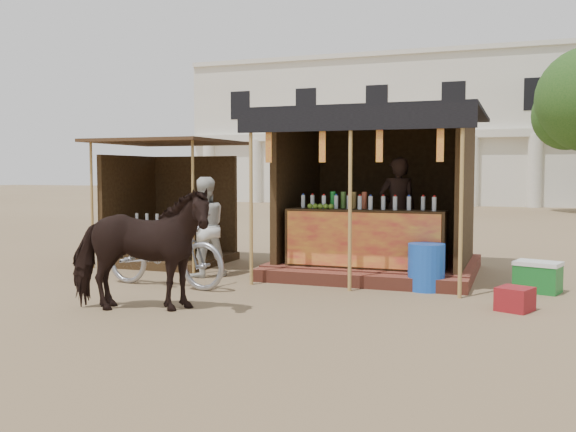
% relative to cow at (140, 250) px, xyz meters
% --- Properties ---
extents(ground, '(120.00, 120.00, 0.00)m').
position_rel_cow_xyz_m(ground, '(1.16, 0.72, -0.79)').
color(ground, '#846B4C').
rests_on(ground, ground).
extents(main_stall, '(3.60, 3.61, 2.78)m').
position_rel_cow_xyz_m(main_stall, '(2.18, 4.09, 0.24)').
color(main_stall, brown).
rests_on(main_stall, ground).
extents(secondary_stall, '(2.40, 2.40, 2.38)m').
position_rel_cow_xyz_m(secondary_stall, '(-2.01, 3.96, 0.06)').
color(secondary_stall, '#3D2A16').
rests_on(secondary_stall, ground).
extents(cow, '(2.05, 1.41, 1.59)m').
position_rel_cow_xyz_m(cow, '(0.00, 0.00, 0.00)').
color(cow, black).
rests_on(cow, ground).
extents(motorbike, '(2.25, 1.00, 1.15)m').
position_rel_cow_xyz_m(motorbike, '(-0.63, 1.64, -0.22)').
color(motorbike, '#93959C').
rests_on(motorbike, ground).
extents(bystander, '(1.04, 1.03, 1.70)m').
position_rel_cow_xyz_m(bystander, '(-0.51, 2.72, 0.06)').
color(bystander, silver).
rests_on(bystander, ground).
extents(blue_barrel, '(0.62, 0.62, 0.71)m').
position_rel_cow_xyz_m(blue_barrel, '(3.23, 2.72, -0.44)').
color(blue_barrel, blue).
rests_on(blue_barrel, ground).
extents(red_crate, '(0.52, 0.53, 0.31)m').
position_rel_cow_xyz_m(red_crate, '(4.51, 1.67, -0.64)').
color(red_crate, maroon).
rests_on(red_crate, ground).
extents(cooler, '(0.74, 0.61, 0.46)m').
position_rel_cow_xyz_m(cooler, '(4.81, 3.14, -0.56)').
color(cooler, '#186C25').
rests_on(cooler, ground).
extents(background_building, '(26.00, 7.45, 8.18)m').
position_rel_cow_xyz_m(background_building, '(-0.84, 30.67, 3.19)').
color(background_building, silver).
rests_on(background_building, ground).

